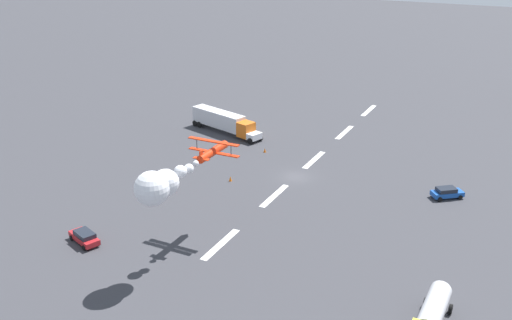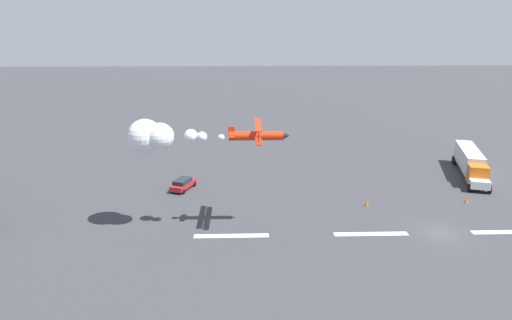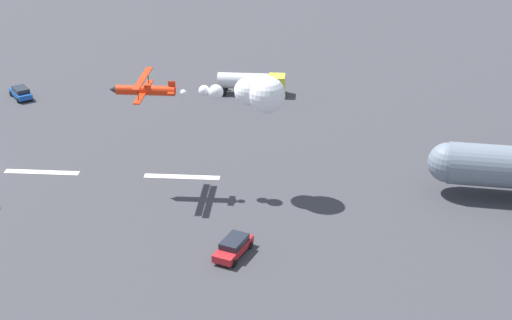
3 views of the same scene
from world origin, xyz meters
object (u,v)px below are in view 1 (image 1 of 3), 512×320
Objects in this scene: airport_staff_sedan at (447,192)px; fuel_tanker_truck at (431,317)px; followme_car_yellow at (84,237)px; stunt_biplane_red at (164,182)px; traffic_cone_far at (230,179)px; semi_truck_orange at (224,121)px; traffic_cone_near at (265,150)px.

fuel_tanker_truck is at bearing 7.19° from airport_staff_sedan.
fuel_tanker_truck is 40.01m from followme_car_yellow.
stunt_biplane_red is at bearing -36.48° from airport_staff_sedan.
stunt_biplane_red is at bearing -86.44° from fuel_tanker_truck.
airport_staff_sedan is at bearing -172.81° from fuel_tanker_truck.
airport_staff_sedan is (-32.32, 23.90, -9.63)m from stunt_biplane_red.
fuel_tanker_truck is 40.08m from traffic_cone_far.
airport_staff_sedan is 30.65m from traffic_cone_far.
traffic_cone_near is (5.71, 10.93, -1.76)m from semi_truck_orange.
traffic_cone_far is at bearing -166.90° from stunt_biplane_red.
stunt_biplane_red is at bearing 21.92° from semi_truck_orange.
semi_truck_orange reaches higher than fuel_tanker_truck.
followme_car_yellow is 6.55× the size of traffic_cone_near.
semi_truck_orange reaches higher than traffic_cone_far.
airport_staff_sedan is at bearing 131.59° from followme_car_yellow.
stunt_biplane_red is 46.61m from semi_truck_orange.
fuel_tanker_truck is at bearing 93.56° from stunt_biplane_red.
traffic_cone_near is 12.92m from traffic_cone_far.
traffic_cone_far is at bearing 2.75° from traffic_cone_near.
fuel_tanker_truck is at bearing 92.08° from followme_car_yellow.
fuel_tanker_truck is at bearing 44.03° from traffic_cone_near.
fuel_tanker_truck is at bearing 47.71° from semi_truck_orange.
airport_staff_sedan reaches higher than traffic_cone_far.
followme_car_yellow is at bearing 6.62° from semi_truck_orange.
stunt_biplane_red reaches higher than fuel_tanker_truck.
traffic_cone_far is (-23.67, 6.64, -0.44)m from followme_car_yellow.
stunt_biplane_red reaches higher than traffic_cone_near.
followme_car_yellow is at bearing -48.41° from airport_staff_sedan.
traffic_cone_far is (12.91, 0.62, 0.00)m from traffic_cone_near.
semi_truck_orange is 42.58m from followme_car_yellow.
traffic_cone_near is at bearing -135.97° from fuel_tanker_truck.
traffic_cone_far is (-22.21, -33.33, -1.37)m from fuel_tanker_truck.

